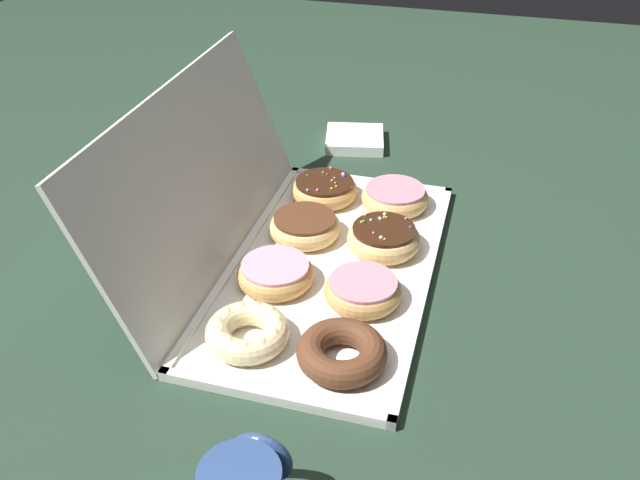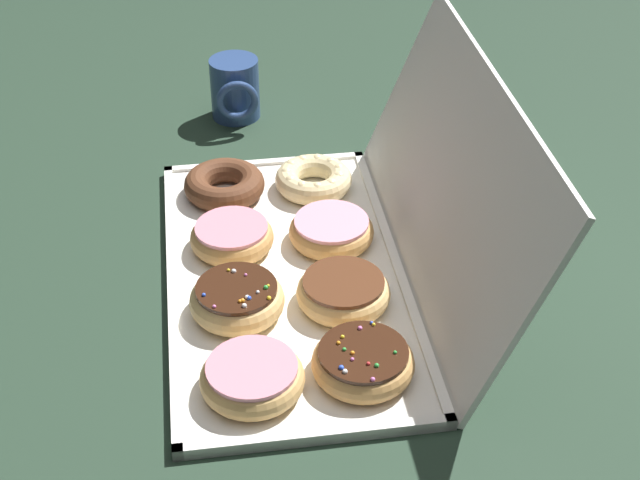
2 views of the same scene
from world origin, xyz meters
name	(u,v)px [view 1 (image 1 of 2)]	position (x,y,z in m)	size (l,w,h in m)	color
ground_plane	(332,271)	(0.00, 0.00, 0.00)	(3.00, 3.00, 0.00)	#233828
donut_box	(332,268)	(0.00, 0.00, 0.01)	(0.57, 0.30, 0.01)	white
box_lid_open	(200,178)	(0.00, 0.21, 0.13)	(0.57, 0.29, 0.01)	white
chocolate_cake_ring_donut_0	(342,352)	(-0.20, -0.07, 0.03)	(0.12, 0.12, 0.04)	#59331E
pink_frosted_donut_1	(363,290)	(-0.07, -0.06, 0.03)	(0.11, 0.11, 0.04)	tan
sprinkle_donut_2	(384,238)	(0.07, -0.07, 0.03)	(0.12, 0.12, 0.04)	#E5B770
pink_frosted_donut_3	(395,197)	(0.20, -0.06, 0.03)	(0.12, 0.12, 0.04)	tan
cruller_donut_4	(247,331)	(-0.20, 0.06, 0.03)	(0.11, 0.11, 0.04)	beige
pink_frosted_donut_5	(275,273)	(-0.06, 0.07, 0.03)	(0.12, 0.12, 0.04)	tan
chocolate_frosted_donut_6	(305,226)	(0.07, 0.06, 0.03)	(0.12, 0.12, 0.04)	#E5B770
sprinkle_donut_7	(324,189)	(0.19, 0.07, 0.03)	(0.12, 0.12, 0.04)	tan
napkin_stack	(355,139)	(0.44, 0.07, 0.01)	(0.12, 0.12, 0.02)	white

